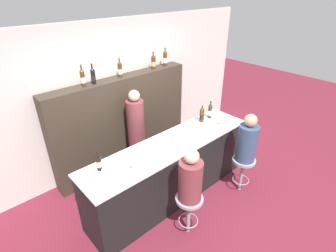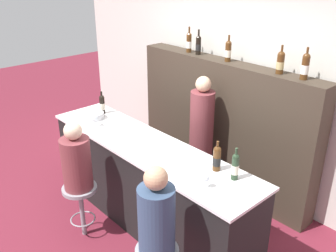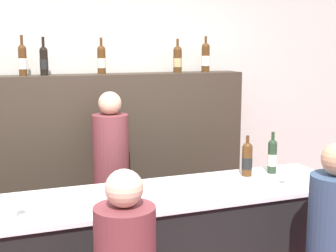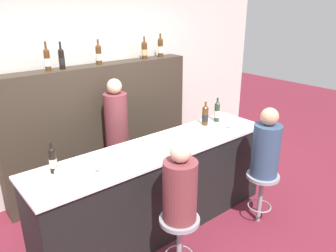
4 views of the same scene
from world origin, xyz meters
TOP-DOWN VIEW (x-y plane):
  - ground_plane at (0.00, 0.00)m, footprint 16.00×16.00m
  - wall_back at (0.00, 1.80)m, footprint 6.40×0.05m
  - bar_counter at (0.00, 0.32)m, footprint 2.85×0.68m
  - back_bar_cabinet at (0.00, 1.58)m, footprint 2.67×0.28m
  - wine_bottle_counter_0 at (-1.08, 0.48)m, footprint 0.07×0.07m
  - wine_bottle_counter_1 at (0.85, 0.48)m, footprint 0.08×0.08m
  - wine_bottle_counter_2 at (1.07, 0.48)m, footprint 0.07×0.07m
  - wine_bottle_backbar_0 at (-0.63, 1.58)m, footprint 0.07×0.07m
  - wine_bottle_backbar_1 at (-0.46, 1.58)m, footprint 0.07×0.07m
  - wine_bottle_backbar_2 at (0.03, 1.58)m, footprint 0.07×0.07m
  - wine_bottle_backbar_3 at (0.73, 1.58)m, footprint 0.08×0.08m
  - wine_bottle_backbar_4 at (1.02, 1.58)m, footprint 0.08×0.08m
  - wine_glass_0 at (-0.79, 0.18)m, footprint 0.07×0.07m
  - wine_glass_1 at (0.98, 0.18)m, footprint 0.07×0.07m
  - metal_bowl at (-1.01, 0.29)m, footprint 0.26×0.26m
  - bar_stool_left at (-0.31, -0.36)m, footprint 0.37×0.37m
  - guest_seated_left at (-0.31, -0.36)m, footprint 0.30×0.30m
  - guest_seated_right at (0.95, -0.36)m, footprint 0.30×0.30m
  - bartender at (-0.00, 1.19)m, footprint 0.29×0.29m

SIDE VIEW (x-z plane):
  - ground_plane at x=0.00m, z-range 0.00..0.00m
  - bar_stool_left at x=-0.31m, z-range 0.18..0.80m
  - bar_counter at x=0.00m, z-range 0.00..1.01m
  - bartender at x=0.00m, z-range -0.05..1.54m
  - back_bar_cabinet at x=0.00m, z-range 0.00..1.71m
  - guest_seated_left at x=-0.31m, z-range 0.57..1.32m
  - guest_seated_right at x=0.95m, z-range 0.57..1.36m
  - metal_bowl at x=-1.01m, z-range 1.00..1.08m
  - wine_glass_1 at x=0.98m, z-range 1.03..1.16m
  - wine_glass_0 at x=-0.79m, z-range 1.04..1.18m
  - wine_bottle_counter_0 at x=-1.08m, z-range 0.98..1.28m
  - wine_bottle_counter_1 at x=0.85m, z-range 0.98..1.28m
  - wine_bottle_counter_2 at x=1.07m, z-range 0.98..1.30m
  - wall_back at x=0.00m, z-range 0.00..2.60m
  - wine_bottle_backbar_3 at x=0.73m, z-range 1.68..1.98m
  - wine_bottle_backbar_1 at x=-0.46m, z-range 1.67..1.99m
  - wine_bottle_backbar_2 at x=0.03m, z-range 1.68..1.99m
  - wine_bottle_backbar_0 at x=-0.63m, z-range 1.67..2.00m
  - wine_bottle_backbar_4 at x=1.02m, z-range 1.68..2.01m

